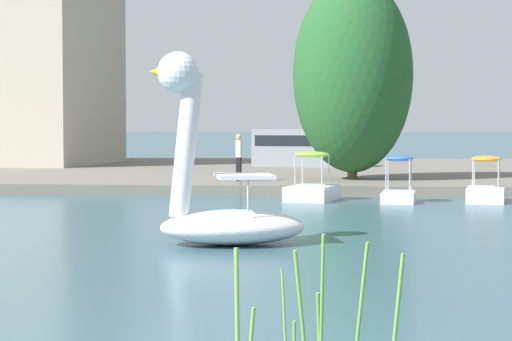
% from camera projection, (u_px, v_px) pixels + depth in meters
% --- Properties ---
extents(shore_bank_far, '(146.42, 26.75, 0.35)m').
position_uv_depth(shore_bank_far, '(320.00, 172.00, 45.95)').
color(shore_bank_far, '#6B665B').
rests_on(shore_bank_far, ground_plane).
extents(swan_boat, '(3.26, 2.31, 3.84)m').
position_uv_depth(swan_boat, '(221.00, 197.00, 19.46)').
color(swan_boat, white).
rests_on(swan_boat, ground_plane).
extents(pedal_boat_lime, '(1.78, 2.38, 1.56)m').
position_uv_depth(pedal_boat_lime, '(312.00, 187.00, 30.89)').
color(pedal_boat_lime, white).
rests_on(pedal_boat_lime, ground_plane).
extents(pedal_boat_blue, '(1.19, 1.97, 1.47)m').
position_uv_depth(pedal_boat_blue, '(399.00, 187.00, 30.11)').
color(pedal_boat_blue, white).
rests_on(pedal_boat_blue, ground_plane).
extents(pedal_boat_orange, '(1.47, 2.31, 1.44)m').
position_uv_depth(pedal_boat_orange, '(486.00, 188.00, 30.29)').
color(pedal_boat_orange, white).
rests_on(pedal_boat_orange, ground_plane).
extents(tree_willow_overhanging, '(4.89, 5.22, 7.60)m').
position_uv_depth(tree_willow_overhanging, '(353.00, 75.00, 36.55)').
color(tree_willow_overhanging, brown).
rests_on(tree_willow_overhanging, shore_bank_far).
extents(person_on_path, '(0.21, 0.24, 1.71)m').
position_uv_depth(person_on_path, '(239.00, 156.00, 35.45)').
color(person_on_path, black).
rests_on(person_on_path, shore_bank_far).
extents(parked_van, '(4.86, 2.66, 1.83)m').
position_uv_depth(parked_van, '(301.00, 146.00, 47.85)').
color(parked_van, gray).
rests_on(parked_van, shore_bank_far).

